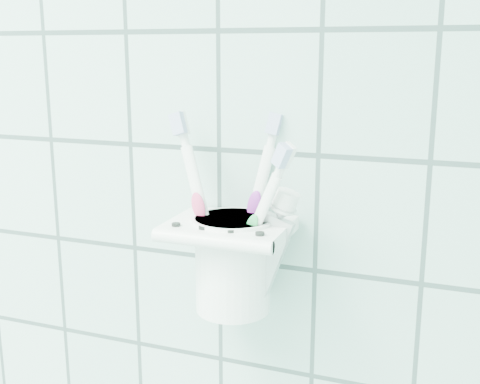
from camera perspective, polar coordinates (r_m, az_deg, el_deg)
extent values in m
cube|color=white|center=(0.62, 0.23, -3.40)|extent=(0.05, 0.02, 0.03)
cube|color=white|center=(0.59, -1.03, -3.45)|extent=(0.12, 0.09, 0.01)
cylinder|color=white|center=(0.55, -2.72, -4.69)|extent=(0.12, 0.01, 0.01)
cylinder|color=black|center=(0.58, -6.08, -3.13)|extent=(0.01, 0.01, 0.00)
cylinder|color=black|center=(0.56, -3.52, -3.42)|extent=(0.01, 0.01, 0.00)
cylinder|color=black|center=(0.55, -0.86, -3.72)|extent=(0.01, 0.01, 0.00)
cylinder|color=black|center=(0.54, 1.90, -4.02)|extent=(0.01, 0.01, 0.00)
cylinder|color=white|center=(0.60, -0.68, -6.84)|extent=(0.07, 0.07, 0.10)
cylinder|color=white|center=(0.59, -0.69, -2.73)|extent=(0.08, 0.08, 0.01)
cylinder|color=black|center=(0.59, -0.69, -2.63)|extent=(0.07, 0.07, 0.00)
cylinder|color=white|center=(0.58, -1.54, -3.18)|extent=(0.06, 0.04, 0.16)
cylinder|color=white|center=(0.56, -1.60, 5.66)|extent=(0.02, 0.01, 0.02)
cube|color=silver|center=(0.56, -1.83, 6.98)|extent=(0.02, 0.01, 0.03)
cube|color=white|center=(0.56, -1.57, 7.05)|extent=(0.02, 0.01, 0.03)
ellipsoid|color=#D83F72|center=(0.57, -1.75, -1.47)|extent=(0.02, 0.01, 0.03)
cylinder|color=white|center=(0.61, -0.71, -2.77)|extent=(0.04, 0.04, 0.16)
cylinder|color=white|center=(0.59, -0.74, 5.53)|extent=(0.01, 0.01, 0.02)
cube|color=silver|center=(0.58, -0.95, 6.77)|extent=(0.02, 0.01, 0.02)
cube|color=white|center=(0.59, -0.71, 6.84)|extent=(0.02, 0.01, 0.03)
ellipsoid|color=purple|center=(0.60, -0.90, -1.15)|extent=(0.02, 0.01, 0.03)
cylinder|color=white|center=(0.60, -1.59, -3.24)|extent=(0.08, 0.04, 0.14)
cylinder|color=white|center=(0.58, -1.64, 4.80)|extent=(0.02, 0.01, 0.02)
cube|color=silver|center=(0.57, -1.85, 5.99)|extent=(0.02, 0.02, 0.02)
cube|color=white|center=(0.58, -1.61, 6.06)|extent=(0.02, 0.01, 0.03)
ellipsoid|color=green|center=(0.59, -1.78, -1.69)|extent=(0.02, 0.01, 0.03)
cube|color=silver|center=(0.59, 0.67, -6.12)|extent=(0.06, 0.02, 0.10)
cube|color=silver|center=(0.61, 0.66, -10.17)|extent=(0.04, 0.01, 0.02)
cone|color=silver|center=(0.58, 0.69, -1.25)|extent=(0.03, 0.03, 0.02)
cylinder|color=white|center=(0.57, 0.69, -0.03)|extent=(0.03, 0.03, 0.03)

